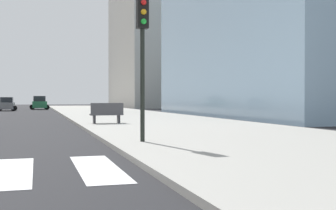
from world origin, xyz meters
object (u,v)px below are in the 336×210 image
at_px(car_gray_nearest, 7,104).
at_px(car_green_third, 39,103).
at_px(park_bench, 107,113).
at_px(traffic_light_near_corner, 143,40).

height_order(car_gray_nearest, car_green_third, car_green_third).
distance_m(car_gray_nearest, park_bench, 34.25).
xyz_separation_m(car_gray_nearest, park_bench, (7.18, -33.49, -0.09)).
xyz_separation_m(traffic_light_near_corner, park_bench, (0.48, 10.65, -2.69)).
bearing_deg(park_bench, car_gray_nearest, 11.46).
relative_size(traffic_light_near_corner, park_bench, 2.54).
relative_size(car_green_third, park_bench, 2.31).
distance_m(traffic_light_near_corner, park_bench, 11.00).
bearing_deg(park_bench, car_green_third, 4.17).
bearing_deg(car_gray_nearest, traffic_light_near_corner, 99.37).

